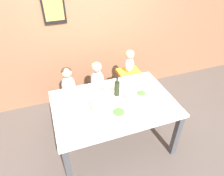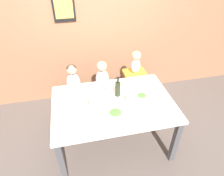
{
  "view_description": "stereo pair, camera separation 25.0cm",
  "coord_description": "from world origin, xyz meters",
  "px_view_note": "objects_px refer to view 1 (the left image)",
  "views": [
    {
      "loc": [
        -0.67,
        -1.81,
        2.45
      ],
      "look_at": [
        0.0,
        0.08,
        0.95
      ],
      "focal_mm": 32.0,
      "sensor_mm": 36.0,
      "label": 1
    },
    {
      "loc": [
        -0.43,
        -1.88,
        2.45
      ],
      "look_at": [
        0.0,
        0.08,
        0.95
      ],
      "focal_mm": 32.0,
      "sensor_mm": 36.0,
      "label": 2
    }
  ],
  "objects_px": {
    "chair_right_highchair": "(129,79)",
    "salad_bowl_large": "(119,113)",
    "wine_glass_far": "(106,86)",
    "paper_towel_roll": "(97,106)",
    "person_baby_right": "(130,59)",
    "dinner_plate_back_left": "(80,96)",
    "dinner_plate_front_right": "(152,111)",
    "chair_far_center": "(98,93)",
    "chair_far_left": "(71,99)",
    "person_child_left": "(68,82)",
    "person_child_center": "(97,76)",
    "dinner_plate_back_right": "(137,84)",
    "salad_bowl_small": "(141,94)",
    "wine_glass_near": "(130,94)",
    "dinner_plate_front_left": "(84,122)",
    "wine_bottle": "(117,88)"
  },
  "relations": [
    {
      "from": "chair_right_highchair",
      "to": "salad_bowl_large",
      "type": "xyz_separation_m",
      "value": [
        -0.56,
        -0.97,
        0.26
      ]
    },
    {
      "from": "person_baby_right",
      "to": "salad_bowl_small",
      "type": "relative_size",
      "value": 2.71
    },
    {
      "from": "wine_glass_far",
      "to": "paper_towel_roll",
      "type": "bearing_deg",
      "value": -123.96
    },
    {
      "from": "wine_glass_near",
      "to": "person_baby_right",
      "type": "bearing_deg",
      "value": 66.41
    },
    {
      "from": "person_child_left",
      "to": "dinner_plate_front_right",
      "type": "distance_m",
      "value": 1.34
    },
    {
      "from": "person_baby_right",
      "to": "dinner_plate_back_left",
      "type": "xyz_separation_m",
      "value": [
        -0.91,
        -0.45,
        -0.14
      ]
    },
    {
      "from": "chair_far_center",
      "to": "chair_far_left",
      "type": "bearing_deg",
      "value": 180.0
    },
    {
      "from": "chair_far_left",
      "to": "person_child_center",
      "type": "relative_size",
      "value": 0.91
    },
    {
      "from": "person_baby_right",
      "to": "chair_right_highchair",
      "type": "bearing_deg",
      "value": -90.0
    },
    {
      "from": "person_child_left",
      "to": "dinner_plate_back_left",
      "type": "bearing_deg",
      "value": -78.26
    },
    {
      "from": "chair_right_highchair",
      "to": "dinner_plate_back_left",
      "type": "height_order",
      "value": "dinner_plate_back_left"
    },
    {
      "from": "person_child_left",
      "to": "dinner_plate_back_left",
      "type": "xyz_separation_m",
      "value": [
        0.09,
        -0.45,
        0.05
      ]
    },
    {
      "from": "wine_bottle",
      "to": "dinner_plate_front_right",
      "type": "xyz_separation_m",
      "value": [
        0.28,
        -0.44,
        -0.11
      ]
    },
    {
      "from": "person_child_left",
      "to": "dinner_plate_front_left",
      "type": "distance_m",
      "value": 0.95
    },
    {
      "from": "dinner_plate_front_left",
      "to": "chair_far_center",
      "type": "bearing_deg",
      "value": 65.81
    },
    {
      "from": "wine_glass_far",
      "to": "chair_right_highchair",
      "type": "bearing_deg",
      "value": 42.36
    },
    {
      "from": "wine_glass_far",
      "to": "dinner_plate_back_left",
      "type": "bearing_deg",
      "value": 168.83
    },
    {
      "from": "person_child_left",
      "to": "person_baby_right",
      "type": "bearing_deg",
      "value": 0.03
    },
    {
      "from": "salad_bowl_large",
      "to": "dinner_plate_front_left",
      "type": "height_order",
      "value": "salad_bowl_large"
    },
    {
      "from": "dinner_plate_front_left",
      "to": "chair_far_left",
      "type": "bearing_deg",
      "value": 91.98
    },
    {
      "from": "wine_glass_far",
      "to": "dinner_plate_front_right",
      "type": "relative_size",
      "value": 0.74
    },
    {
      "from": "person_child_left",
      "to": "salad_bowl_large",
      "type": "distance_m",
      "value": 1.07
    },
    {
      "from": "salad_bowl_small",
      "to": "dinner_plate_front_right",
      "type": "height_order",
      "value": "salad_bowl_small"
    },
    {
      "from": "person_baby_right",
      "to": "dinner_plate_back_left",
      "type": "distance_m",
      "value": 1.03
    },
    {
      "from": "wine_glass_far",
      "to": "dinner_plate_back_left",
      "type": "height_order",
      "value": "wine_glass_far"
    },
    {
      "from": "chair_far_left",
      "to": "person_baby_right",
      "type": "relative_size",
      "value": 1.21
    },
    {
      "from": "wine_glass_far",
      "to": "salad_bowl_small",
      "type": "bearing_deg",
      "value": -26.68
    },
    {
      "from": "chair_right_highchair",
      "to": "dinner_plate_front_right",
      "type": "bearing_deg",
      "value": -98.53
    },
    {
      "from": "salad_bowl_large",
      "to": "dinner_plate_front_right",
      "type": "bearing_deg",
      "value": -9.71
    },
    {
      "from": "salad_bowl_small",
      "to": "paper_towel_roll",
      "type": "bearing_deg",
      "value": -169.82
    },
    {
      "from": "person_child_left",
      "to": "wine_glass_far",
      "type": "distance_m",
      "value": 0.7
    },
    {
      "from": "chair_right_highchair",
      "to": "dinner_plate_back_left",
      "type": "xyz_separation_m",
      "value": [
        -0.91,
        -0.45,
        0.23
      ]
    },
    {
      "from": "person_child_left",
      "to": "dinner_plate_front_left",
      "type": "relative_size",
      "value": 2.11
    },
    {
      "from": "dinner_plate_back_right",
      "to": "wine_glass_far",
      "type": "bearing_deg",
      "value": -173.99
    },
    {
      "from": "person_child_left",
      "to": "salad_bowl_small",
      "type": "height_order",
      "value": "person_child_left"
    },
    {
      "from": "person_child_left",
      "to": "dinner_plate_back_right",
      "type": "bearing_deg",
      "value": -26.9
    },
    {
      "from": "chair_far_left",
      "to": "paper_towel_roll",
      "type": "distance_m",
      "value": 1.0
    },
    {
      "from": "paper_towel_roll",
      "to": "dinner_plate_front_left",
      "type": "relative_size",
      "value": 0.94
    },
    {
      "from": "salad_bowl_large",
      "to": "dinner_plate_back_left",
      "type": "relative_size",
      "value": 0.71
    },
    {
      "from": "chair_far_center",
      "to": "paper_towel_roll",
      "type": "height_order",
      "value": "paper_towel_roll"
    },
    {
      "from": "salad_bowl_small",
      "to": "chair_right_highchair",
      "type": "bearing_deg",
      "value": 78.28
    },
    {
      "from": "person_child_center",
      "to": "dinner_plate_back_right",
      "type": "bearing_deg",
      "value": -45.06
    },
    {
      "from": "chair_far_left",
      "to": "chair_right_highchair",
      "type": "height_order",
      "value": "chair_right_highchair"
    },
    {
      "from": "chair_far_left",
      "to": "dinner_plate_back_right",
      "type": "xyz_separation_m",
      "value": [
        0.93,
        -0.47,
        0.39
      ]
    },
    {
      "from": "paper_towel_roll",
      "to": "person_child_left",
      "type": "bearing_deg",
      "value": 104.23
    },
    {
      "from": "salad_bowl_small",
      "to": "dinner_plate_front_right",
      "type": "relative_size",
      "value": 0.59
    },
    {
      "from": "dinner_plate_front_right",
      "to": "wine_bottle",
      "type": "bearing_deg",
      "value": 122.75
    },
    {
      "from": "paper_towel_roll",
      "to": "salad_bowl_small",
      "type": "bearing_deg",
      "value": 10.18
    },
    {
      "from": "person_child_left",
      "to": "person_child_center",
      "type": "xyz_separation_m",
      "value": [
        0.46,
        0.0,
        0.0
      ]
    },
    {
      "from": "chair_far_center",
      "to": "wine_glass_near",
      "type": "bearing_deg",
      "value": -75.1
    }
  ]
}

